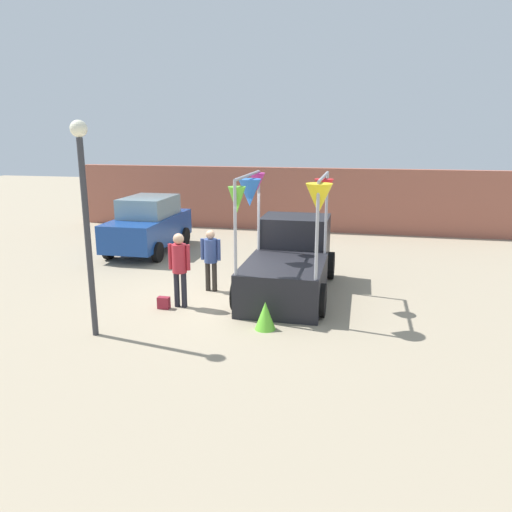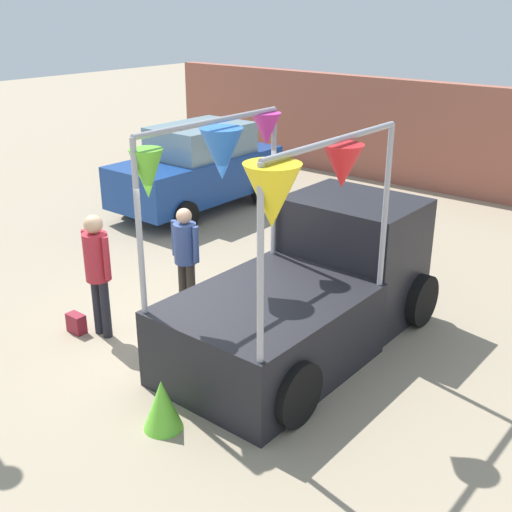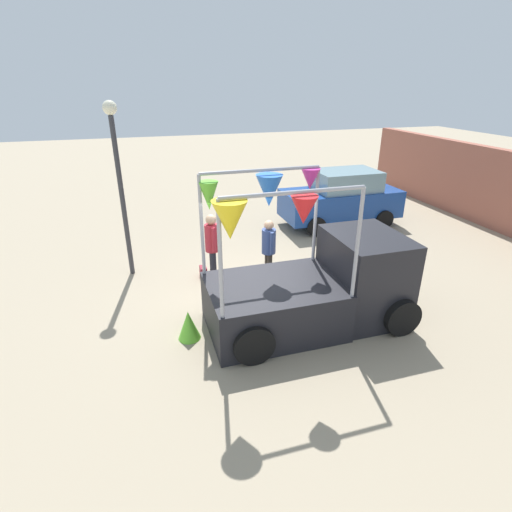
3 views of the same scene
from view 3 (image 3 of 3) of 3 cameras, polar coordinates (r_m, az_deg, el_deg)
name	(u,v)px [view 3 (image 3 of 3)]	position (r m, az deg, el deg)	size (l,w,h in m)	color
ground_plane	(253,295)	(9.48, -0.47, -5.56)	(60.00, 60.00, 0.00)	gray
vendor_truck	(320,283)	(8.25, 9.19, -3.80)	(2.48, 4.14, 3.09)	black
parked_car	(341,198)	(14.13, 12.09, 8.12)	(1.88, 4.00, 1.88)	navy
person_customer	(212,242)	(9.68, -6.30, 2.01)	(0.53, 0.34, 1.77)	black
person_vendor	(269,245)	(9.72, 1.82, 1.54)	(0.53, 0.34, 1.61)	#2D2823
handbag	(203,272)	(10.34, -7.53, -2.25)	(0.28, 0.16, 0.28)	maroon
street_lamp	(118,168)	(10.16, -19.10, 11.74)	(0.32, 0.32, 4.25)	#333338
folded_kite_bundle_lime	(189,325)	(7.96, -9.59, -9.71)	(0.44, 0.44, 0.60)	#66CC33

